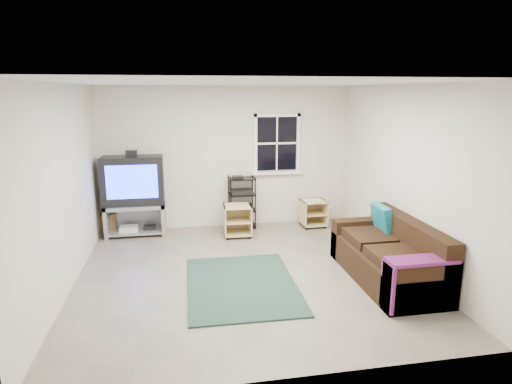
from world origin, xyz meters
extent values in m
plane|color=slate|center=(0.00, 0.00, 0.00)|extent=(4.60, 4.60, 0.00)
plane|color=white|center=(0.00, 0.00, 2.60)|extent=(4.60, 4.60, 0.00)
plane|color=silver|center=(0.00, 2.30, 1.30)|extent=(4.60, 0.00, 4.60)
plane|color=silver|center=(0.00, -2.30, 1.30)|extent=(4.60, 0.00, 4.60)
plane|color=silver|center=(-2.30, 0.00, 1.30)|extent=(0.00, 4.60, 4.60)
plane|color=silver|center=(2.30, 0.00, 1.30)|extent=(0.00, 4.60, 4.60)
cube|color=black|center=(0.95, 2.28, 1.55)|extent=(0.80, 0.01, 1.02)
cube|color=white|center=(0.95, 2.26, 2.07)|extent=(0.88, 0.06, 0.06)
cube|color=white|center=(0.95, 2.25, 1.00)|extent=(0.98, 0.14, 0.05)
cube|color=white|center=(0.54, 2.26, 1.55)|extent=(0.06, 0.06, 1.10)
cube|color=white|center=(1.36, 2.26, 1.55)|extent=(0.06, 0.06, 1.10)
cube|color=white|center=(0.95, 2.27, 1.55)|extent=(0.78, 0.04, 0.04)
cube|color=gray|center=(-1.66, 2.01, 0.54)|extent=(1.03, 0.51, 0.06)
cube|color=gray|center=(-2.15, 2.01, 0.28)|extent=(0.06, 0.51, 0.57)
cube|color=gray|center=(-1.18, 2.01, 0.28)|extent=(0.06, 0.51, 0.57)
cube|color=gray|center=(-1.66, 2.01, 0.07)|extent=(0.91, 0.47, 0.04)
cube|color=gray|center=(-1.66, 2.25, 0.28)|extent=(1.03, 0.04, 0.57)
cube|color=silver|center=(-1.79, 1.97, 0.13)|extent=(0.31, 0.25, 0.08)
cube|color=black|center=(-1.43, 2.01, 0.12)|extent=(0.21, 0.19, 0.06)
cube|color=black|center=(-1.66, 2.01, 0.99)|extent=(1.03, 0.43, 0.84)
cube|color=#1E3BFF|center=(-1.66, 1.79, 1.01)|extent=(0.84, 0.01, 0.57)
cube|color=black|center=(-1.66, 2.01, 1.46)|extent=(0.19, 0.13, 0.10)
cylinder|color=black|center=(0.03, 1.94, 0.49)|extent=(0.02, 0.02, 0.98)
cylinder|color=black|center=(0.48, 1.94, 0.49)|extent=(0.02, 0.02, 0.98)
cylinder|color=black|center=(0.03, 2.26, 0.49)|extent=(0.02, 0.02, 0.98)
cylinder|color=black|center=(0.48, 2.26, 0.49)|extent=(0.02, 0.02, 0.98)
cube|color=black|center=(0.26, 2.10, 0.04)|extent=(0.49, 0.36, 0.02)
cube|color=black|center=(0.26, 2.10, 0.09)|extent=(0.38, 0.28, 0.08)
cube|color=black|center=(0.26, 2.10, 0.34)|extent=(0.49, 0.36, 0.02)
cube|color=black|center=(0.26, 2.10, 0.39)|extent=(0.38, 0.28, 0.08)
cube|color=black|center=(0.26, 2.10, 0.64)|extent=(0.49, 0.36, 0.02)
cube|color=black|center=(0.26, 2.10, 0.69)|extent=(0.38, 0.28, 0.08)
cube|color=black|center=(0.26, 2.10, 0.93)|extent=(0.49, 0.36, 0.02)
cube|color=#D9BF85|center=(0.10, 1.63, 0.55)|extent=(0.48, 0.48, 0.02)
cube|color=#D9BF85|center=(0.10, 1.63, 0.06)|extent=(0.48, 0.48, 0.02)
cube|color=#D9BF85|center=(-0.12, 1.64, 0.30)|extent=(0.03, 0.47, 0.51)
cube|color=#D9BF85|center=(0.33, 1.63, 0.30)|extent=(0.03, 0.47, 0.51)
cube|color=#D9BF85|center=(0.11, 1.86, 0.30)|extent=(0.43, 0.03, 0.51)
cube|color=#D9BF85|center=(0.10, 1.63, 0.28)|extent=(0.44, 0.46, 0.02)
cylinder|color=black|center=(-0.09, 1.45, 0.02)|extent=(0.05, 0.05, 0.05)
cylinder|color=black|center=(0.30, 1.81, 0.02)|extent=(0.05, 0.05, 0.05)
cube|color=#D9BF85|center=(1.59, 1.93, 0.49)|extent=(0.47, 0.47, 0.02)
cube|color=#D9BF85|center=(1.59, 1.93, 0.06)|extent=(0.47, 0.47, 0.02)
cube|color=#D9BF85|center=(1.37, 1.92, 0.27)|extent=(0.04, 0.46, 0.45)
cube|color=#D9BF85|center=(1.81, 1.94, 0.27)|extent=(0.04, 0.46, 0.45)
cube|color=#D9BF85|center=(1.58, 2.15, 0.27)|extent=(0.41, 0.04, 0.45)
cube|color=#D9BF85|center=(1.59, 1.93, 0.26)|extent=(0.43, 0.45, 0.02)
cylinder|color=black|center=(1.42, 1.74, 0.02)|extent=(0.05, 0.05, 0.05)
cylinder|color=black|center=(1.76, 2.12, 0.02)|extent=(0.05, 0.05, 0.05)
cylinder|color=silver|center=(1.55, 1.83, 0.51)|extent=(0.32, 0.32, 0.02)
cube|color=black|center=(1.84, -0.52, 0.20)|extent=(0.87, 1.93, 0.41)
cube|color=black|center=(2.15, -0.52, 0.61)|extent=(0.23, 1.93, 0.42)
cube|color=black|center=(1.84, 0.33, 0.30)|extent=(0.87, 0.23, 0.60)
cube|color=black|center=(1.84, -1.37, 0.30)|extent=(0.87, 0.23, 0.60)
cube|color=black|center=(1.76, -0.91, 0.47)|extent=(0.58, 0.70, 0.13)
cube|color=black|center=(1.76, -0.14, 0.47)|extent=(0.58, 0.70, 0.13)
cube|color=teal|center=(2.01, 0.01, 0.70)|extent=(0.19, 0.46, 0.40)
cube|color=#0D2196|center=(1.82, -1.37, 0.62)|extent=(0.80, 0.29, 0.04)
cube|color=#0D2196|center=(1.42, -1.37, 0.32)|extent=(0.04, 0.29, 0.56)
cube|color=black|center=(-0.11, -0.36, 0.01)|extent=(1.44, 1.96, 0.02)
cube|color=#9F7247|center=(-2.17, 2.17, 0.18)|extent=(0.30, 0.26, 0.37)
camera|label=1|loc=(-0.85, -5.52, 2.48)|focal=30.00mm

